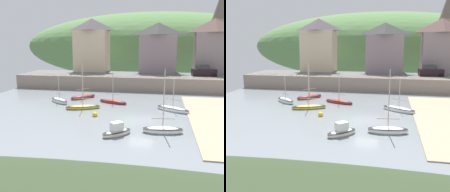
# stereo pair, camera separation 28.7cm
# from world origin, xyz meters

# --- Properties ---
(ground) EXTENTS (48.00, 41.00, 0.61)m
(ground) POSITION_xyz_m (1.40, -9.56, 0.16)
(ground) COLOR gray
(quay_seawall) EXTENTS (48.00, 9.40, 2.40)m
(quay_seawall) POSITION_xyz_m (0.00, 17.50, 1.36)
(quay_seawall) COLOR gray
(quay_seawall) RESTS_ON ground
(hillside_backdrop) EXTENTS (80.00, 44.00, 20.04)m
(hillside_backdrop) POSITION_xyz_m (-0.77, 55.20, 7.02)
(hillside_backdrop) COLOR #598349
(hillside_backdrop) RESTS_ON ground
(waterfront_building_left) EXTENTS (6.82, 5.65, 10.50)m
(waterfront_building_left) POSITION_xyz_m (-12.23, 25.20, 7.74)
(waterfront_building_left) COLOR beige
(waterfront_building_left) RESTS_ON ground
(waterfront_building_centre) EXTENTS (7.30, 4.88, 9.52)m
(waterfront_building_centre) POSITION_xyz_m (1.01, 25.20, 7.25)
(waterfront_building_centre) COLOR gray
(waterfront_building_centre) RESTS_ON ground
(waterfront_building_right) EXTENTS (7.00, 4.84, 10.11)m
(waterfront_building_right) POSITION_xyz_m (11.24, 25.20, 7.56)
(waterfront_building_right) COLOR gray
(waterfront_building_right) RESTS_ON ground
(church_with_spire) EXTENTS (3.00, 3.00, 15.56)m
(church_with_spire) POSITION_xyz_m (12.79, 29.20, 10.43)
(church_with_spire) COLOR tan
(church_with_spire) RESTS_ON ground
(sailboat_far_left) EXTENTS (4.48, 2.75, 5.99)m
(sailboat_far_left) POSITION_xyz_m (-7.54, 3.43, 0.24)
(sailboat_far_left) COLOR gold
(sailboat_far_left) RESTS_ON ground
(sailboat_blue_trim) EXTENTS (3.73, 4.00, 4.84)m
(sailboat_blue_trim) POSITION_xyz_m (-9.37, 9.34, 0.24)
(sailboat_blue_trim) COLOR #A32925
(sailboat_blue_trim) RESTS_ON ground
(sailboat_nearest_shore) EXTENTS (4.33, 2.47, 4.41)m
(sailboat_nearest_shore) POSITION_xyz_m (-4.45, 7.17, 0.22)
(sailboat_nearest_shore) COLOR #A32521
(sailboat_nearest_shore) RESTS_ON ground
(motorboat_with_cabin) EXTENTS (3.82, 1.56, 6.01)m
(motorboat_with_cabin) POSITION_xyz_m (2.24, -3.62, 0.27)
(motorboat_with_cabin) COLOR white
(motorboat_with_cabin) RESTS_ON ground
(dinghy_open_wooden) EXTENTS (2.86, 2.85, 1.38)m
(dinghy_open_wooden) POSITION_xyz_m (-1.78, -5.05, 0.33)
(dinghy_open_wooden) COLOR silver
(dinghy_open_wooden) RESTS_ON ground
(sailboat_tall_mast) EXTENTS (4.26, 3.16, 4.24)m
(sailboat_tall_mast) POSITION_xyz_m (3.42, 4.38, 0.25)
(sailboat_tall_mast) COLOR white
(sailboat_tall_mast) RESTS_ON ground
(fishing_boat_green) EXTENTS (3.67, 3.25, 3.84)m
(fishing_boat_green) POSITION_xyz_m (-11.78, 6.12, 0.26)
(fishing_boat_green) COLOR white
(fishing_boat_green) RESTS_ON ground
(parked_car_near_slipway) EXTENTS (4.25, 2.11, 1.95)m
(parked_car_near_slipway) POSITION_xyz_m (9.15, 20.70, 3.20)
(parked_car_near_slipway) COLOR black
(parked_car_near_slipway) RESTS_ON ground
(mooring_buoy) EXTENTS (0.61, 0.61, 0.61)m
(mooring_buoy) POSITION_xyz_m (-5.23, 0.50, 0.18)
(mooring_buoy) COLOR yellow
(mooring_buoy) RESTS_ON ground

